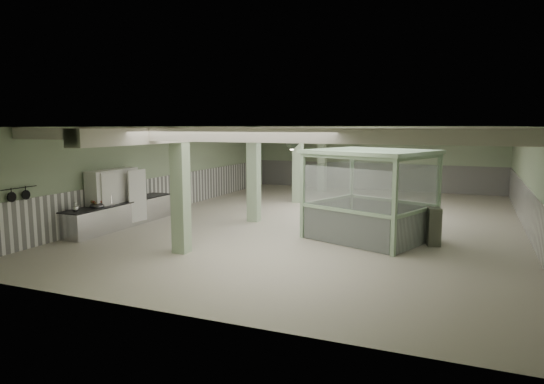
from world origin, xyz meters
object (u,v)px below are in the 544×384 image
at_px(prep_counter, 121,214).
at_px(walkin_cooler, 114,200).
at_px(filing_cabinet, 433,227).
at_px(guard_booth, 370,180).

xyz_separation_m(prep_counter, walkin_cooler, (-0.08, -0.23, 0.54)).
bearing_deg(filing_cabinet, prep_counter, 171.08).
bearing_deg(prep_counter, walkin_cooler, -110.19).
xyz_separation_m(walkin_cooler, filing_cabinet, (10.76, 1.67, -0.42)).
bearing_deg(guard_booth, prep_counter, -148.97).
relative_size(guard_booth, filing_cabinet, 3.79).
relative_size(walkin_cooler, filing_cabinet, 1.88).
xyz_separation_m(walkin_cooler, guard_booth, (8.78, 1.77, 0.91)).
height_order(walkin_cooler, guard_booth, guard_booth).
height_order(prep_counter, filing_cabinet, filing_cabinet).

